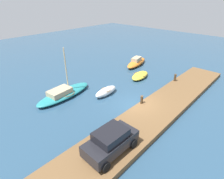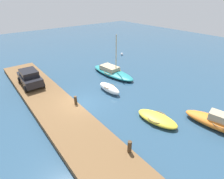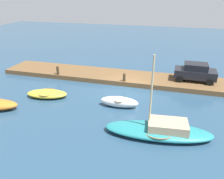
% 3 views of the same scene
% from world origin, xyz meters
% --- Properties ---
extents(ground_plane, '(84.00, 84.00, 0.00)m').
position_xyz_m(ground_plane, '(0.00, 0.00, 0.00)').
color(ground_plane, navy).
extents(dock_platform, '(27.27, 3.74, 0.46)m').
position_xyz_m(dock_platform, '(0.00, -2.15, 0.23)').
color(dock_platform, brown).
rests_on(dock_platform, ground_plane).
extents(dinghy_white, '(3.06, 1.11, 0.83)m').
position_xyz_m(dinghy_white, '(-0.39, 3.76, 0.42)').
color(dinghy_white, white).
rests_on(dinghy_white, ground_plane).
extents(sailboat_teal, '(6.92, 2.79, 5.22)m').
position_xyz_m(sailboat_teal, '(-3.76, 6.83, 0.42)').
color(sailboat_teal, teal).
rests_on(sailboat_teal, ground_plane).
extents(rowboat_yellow, '(3.69, 2.15, 0.60)m').
position_xyz_m(rowboat_yellow, '(6.04, 3.75, 0.31)').
color(rowboat_yellow, gold).
rests_on(rowboat_yellow, ground_plane).
extents(mooring_post_west, '(0.26, 0.26, 0.79)m').
position_xyz_m(mooring_post_west, '(0.19, -0.53, 0.86)').
color(mooring_post_west, '#47331E').
rests_on(mooring_post_west, dock_platform).
extents(mooring_post_mid_west, '(0.26, 0.26, 0.86)m').
position_xyz_m(mooring_post_mid_west, '(7.24, -0.53, 0.89)').
color(mooring_post_mid_west, '#47331E').
rests_on(mooring_post_mid_west, dock_platform).
extents(parked_car, '(3.84, 2.07, 1.72)m').
position_xyz_m(parked_car, '(-6.29, -2.52, 1.34)').
color(parked_car, black).
rests_on(parked_car, dock_platform).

